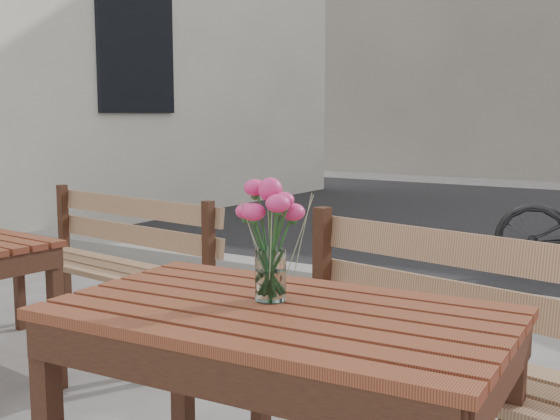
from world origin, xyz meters
name	(u,v)px	position (x,y,z in m)	size (l,w,h in m)	color
main_table	(279,352)	(-0.16, 0.03, 0.64)	(1.29, 0.80, 0.77)	#5E2418
main_bench	(472,337)	(0.19, 0.65, 0.58)	(1.59, 0.72, 0.95)	#835F43
main_vase	(270,225)	(-0.22, 0.08, 0.98)	(0.19, 0.19, 0.35)	white
second_bench	(119,250)	(-2.02, 1.24, 0.53)	(1.44, 0.57, 0.87)	#835F43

